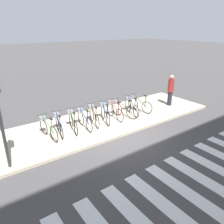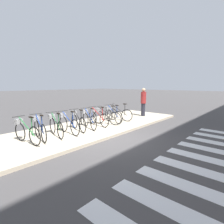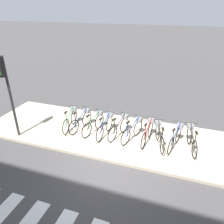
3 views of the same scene
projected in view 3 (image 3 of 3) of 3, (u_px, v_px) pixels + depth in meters
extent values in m
plane|color=#423F3F|center=(113.00, 164.00, 7.87)|extent=(120.00, 120.00, 0.00)
cube|color=#B7A88E|center=(126.00, 137.00, 9.33)|extent=(12.77, 3.49, 0.12)
torus|color=black|center=(66.00, 127.00, 9.34)|extent=(0.11, 0.68, 0.68)
torus|color=black|center=(74.00, 117.00, 10.15)|extent=(0.11, 0.68, 0.68)
cylinder|color=#267238|center=(69.00, 116.00, 9.62)|extent=(0.14, 0.94, 0.57)
cylinder|color=#267238|center=(66.00, 119.00, 9.31)|extent=(0.04, 0.04, 0.61)
cube|color=black|center=(66.00, 112.00, 9.17)|extent=(0.09, 0.21, 0.04)
cylinder|color=#262626|center=(73.00, 106.00, 9.89)|extent=(0.46, 0.08, 0.02)
cube|color=gray|center=(74.00, 109.00, 10.02)|extent=(0.26, 0.23, 0.18)
torus|color=black|center=(74.00, 127.00, 9.29)|extent=(0.18, 0.67, 0.68)
torus|color=black|center=(87.00, 119.00, 10.01)|extent=(0.18, 0.67, 0.68)
cylinder|color=navy|center=(80.00, 117.00, 9.53)|extent=(0.23, 0.93, 0.57)
cylinder|color=navy|center=(75.00, 120.00, 9.26)|extent=(0.04, 0.04, 0.61)
cube|color=black|center=(75.00, 113.00, 9.11)|extent=(0.11, 0.21, 0.04)
cylinder|color=#262626|center=(86.00, 107.00, 9.75)|extent=(0.45, 0.12, 0.02)
cube|color=gray|center=(87.00, 111.00, 9.87)|extent=(0.28, 0.25, 0.18)
torus|color=black|center=(87.00, 130.00, 9.07)|extent=(0.18, 0.67, 0.68)
torus|color=black|center=(99.00, 121.00, 9.78)|extent=(0.18, 0.67, 0.68)
cylinder|color=#267238|center=(93.00, 120.00, 9.30)|extent=(0.24, 0.93, 0.57)
cylinder|color=#267238|center=(88.00, 123.00, 9.03)|extent=(0.04, 0.04, 0.61)
cube|color=black|center=(88.00, 116.00, 8.89)|extent=(0.11, 0.21, 0.04)
cylinder|color=#262626|center=(99.00, 110.00, 9.52)|extent=(0.45, 0.12, 0.02)
cube|color=gray|center=(100.00, 113.00, 9.65)|extent=(0.28, 0.25, 0.18)
torus|color=black|center=(100.00, 134.00, 8.83)|extent=(0.09, 0.68, 0.68)
torus|color=black|center=(109.00, 124.00, 9.59)|extent=(0.09, 0.68, 0.68)
cylinder|color=navy|center=(105.00, 123.00, 9.09)|extent=(0.11, 0.94, 0.57)
cylinder|color=navy|center=(101.00, 126.00, 8.80)|extent=(0.03, 0.03, 0.61)
cube|color=black|center=(101.00, 119.00, 8.65)|extent=(0.09, 0.21, 0.04)
cylinder|color=#262626|center=(109.00, 112.00, 9.33)|extent=(0.46, 0.06, 0.02)
cube|color=gray|center=(110.00, 115.00, 9.46)|extent=(0.26, 0.22, 0.18)
torus|color=black|center=(112.00, 134.00, 8.80)|extent=(0.21, 0.66, 0.68)
torus|color=black|center=(124.00, 125.00, 9.49)|extent=(0.21, 0.66, 0.68)
cylinder|color=black|center=(119.00, 124.00, 9.02)|extent=(0.28, 0.92, 0.57)
cylinder|color=black|center=(114.00, 126.00, 8.76)|extent=(0.04, 0.04, 0.61)
cube|color=black|center=(114.00, 119.00, 8.61)|extent=(0.12, 0.21, 0.04)
cylinder|color=#262626|center=(125.00, 113.00, 9.23)|extent=(0.45, 0.14, 0.02)
cube|color=gray|center=(125.00, 117.00, 9.35)|extent=(0.28, 0.26, 0.18)
torus|color=black|center=(126.00, 137.00, 8.59)|extent=(0.25, 0.65, 0.68)
torus|color=black|center=(138.00, 128.00, 9.25)|extent=(0.25, 0.65, 0.68)
cylinder|color=navy|center=(132.00, 127.00, 8.80)|extent=(0.33, 0.91, 0.57)
cylinder|color=navy|center=(128.00, 129.00, 8.54)|extent=(0.04, 0.04, 0.61)
cube|color=black|center=(128.00, 122.00, 8.40)|extent=(0.13, 0.21, 0.04)
cylinder|color=#262626|center=(139.00, 116.00, 8.99)|extent=(0.44, 0.17, 0.02)
cube|color=gray|center=(139.00, 120.00, 9.11)|extent=(0.29, 0.27, 0.18)
torus|color=black|center=(144.00, 141.00, 8.39)|extent=(0.11, 0.68, 0.68)
torus|color=black|center=(150.00, 129.00, 9.15)|extent=(0.11, 0.68, 0.68)
cylinder|color=red|center=(148.00, 129.00, 8.65)|extent=(0.13, 0.94, 0.57)
cylinder|color=red|center=(145.00, 132.00, 8.36)|extent=(0.04, 0.04, 0.61)
cube|color=black|center=(146.00, 125.00, 8.22)|extent=(0.09, 0.21, 0.04)
cylinder|color=#262626|center=(151.00, 117.00, 8.89)|extent=(0.46, 0.07, 0.02)
cube|color=gray|center=(151.00, 121.00, 9.02)|extent=(0.26, 0.22, 0.18)
torus|color=black|center=(162.00, 145.00, 8.12)|extent=(0.25, 0.65, 0.68)
torus|color=black|center=(157.00, 132.00, 8.95)|extent=(0.25, 0.65, 0.68)
cylinder|color=black|center=(160.00, 132.00, 8.41)|extent=(0.33, 0.91, 0.57)
cylinder|color=black|center=(162.00, 136.00, 8.10)|extent=(0.04, 0.04, 0.61)
cube|color=black|center=(163.00, 129.00, 7.95)|extent=(0.13, 0.21, 0.04)
cylinder|color=#262626|center=(159.00, 120.00, 8.69)|extent=(0.44, 0.17, 0.02)
cube|color=gray|center=(158.00, 123.00, 8.82)|extent=(0.29, 0.27, 0.18)
torus|color=black|center=(171.00, 146.00, 8.07)|extent=(0.19, 0.67, 0.68)
torus|color=black|center=(178.00, 135.00, 8.77)|extent=(0.19, 0.67, 0.68)
cylinder|color=navy|center=(176.00, 134.00, 8.30)|extent=(0.25, 0.93, 0.57)
cylinder|color=navy|center=(173.00, 137.00, 8.03)|extent=(0.04, 0.04, 0.61)
cube|color=black|center=(174.00, 130.00, 7.89)|extent=(0.12, 0.21, 0.04)
cylinder|color=#262626|center=(180.00, 122.00, 8.52)|extent=(0.45, 0.13, 0.02)
cube|color=gray|center=(180.00, 126.00, 8.64)|extent=(0.28, 0.25, 0.18)
torus|color=black|center=(194.00, 149.00, 7.89)|extent=(0.18, 0.67, 0.68)
torus|color=black|center=(189.00, 136.00, 8.71)|extent=(0.18, 0.67, 0.68)
cylinder|color=black|center=(193.00, 136.00, 8.18)|extent=(0.24, 0.93, 0.57)
cylinder|color=black|center=(195.00, 140.00, 7.87)|extent=(0.04, 0.04, 0.61)
cube|color=black|center=(197.00, 133.00, 7.72)|extent=(0.11, 0.21, 0.04)
cylinder|color=#262626|center=(191.00, 123.00, 8.46)|extent=(0.45, 0.12, 0.02)
cube|color=gray|center=(190.00, 127.00, 8.59)|extent=(0.28, 0.25, 0.18)
cylinder|color=#2D2D2D|center=(11.00, 99.00, 8.64)|extent=(0.10, 0.10, 3.39)
cube|color=black|center=(0.00, 67.00, 7.90)|extent=(0.24, 0.20, 0.75)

